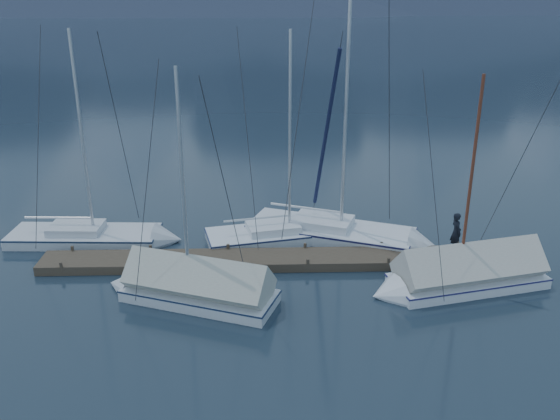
# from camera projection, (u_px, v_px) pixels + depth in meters

# --- Properties ---
(ground) EXTENTS (1000.00, 1000.00, 0.00)m
(ground) POSITION_uv_depth(u_px,v_px,m) (282.00, 289.00, 20.68)
(ground) COLOR black
(ground) RESTS_ON ground
(dock) EXTENTS (18.00, 1.50, 0.54)m
(dock) POSITION_uv_depth(u_px,v_px,m) (280.00, 261.00, 22.51)
(dock) COLOR #382D23
(dock) RESTS_ON ground
(mooring_posts) EXTENTS (15.12, 1.52, 0.35)m
(mooring_posts) POSITION_uv_depth(u_px,v_px,m) (267.00, 256.00, 22.41)
(mooring_posts) COLOR #382D23
(mooring_posts) RESTS_ON ground
(sailboat_open_left) EXTENTS (7.14, 3.03, 9.32)m
(sailboat_open_left) POSITION_uv_depth(u_px,v_px,m) (106.00, 238.00, 24.42)
(sailboat_open_left) COLOR silver
(sailboat_open_left) RESTS_ON ground
(sailboat_open_mid) EXTENTS (7.27, 3.53, 9.26)m
(sailboat_open_mid) POSITION_uv_depth(u_px,v_px,m) (301.00, 234.00, 24.83)
(sailboat_open_mid) COLOR silver
(sailboat_open_mid) RESTS_ON ground
(sailboat_open_right) EXTENTS (8.22, 5.03, 10.52)m
(sailboat_open_right) POSITION_uv_depth(u_px,v_px,m) (354.00, 237.00, 24.48)
(sailboat_open_right) COLOR silver
(sailboat_open_right) RESTS_ON ground
(sailboat_covered_near) EXTENTS (6.60, 3.31, 8.22)m
(sailboat_covered_near) POSITION_uv_depth(u_px,v_px,m) (456.00, 277.00, 20.64)
(sailboat_covered_near) COLOR silver
(sailboat_covered_near) RESTS_ON ground
(sailboat_covered_far) EXTENTS (6.33, 3.83, 8.52)m
(sailboat_covered_far) POSITION_uv_depth(u_px,v_px,m) (186.00, 288.00, 19.91)
(sailboat_covered_far) COLOR silver
(sailboat_covered_far) RESTS_ON ground
(person) EXTENTS (0.44, 0.61, 1.54)m
(person) POSITION_uv_depth(u_px,v_px,m) (456.00, 232.00, 22.60)
(person) COLOR black
(person) RESTS_ON dock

